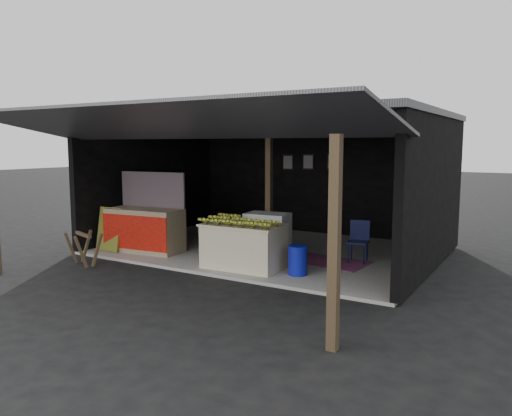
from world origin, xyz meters
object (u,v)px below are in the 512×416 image
Objects in this scene: white_crate at (267,236)px; plastic_chair at (359,238)px; water_barrel at (298,261)px; sawhorse at (84,245)px; banana_table at (244,246)px; neighbor_stall at (145,228)px.

white_crate is 1.83m from plastic_chair.
sawhorse is at bearing -161.83° from water_barrel.
banana_table is 1.12m from water_barrel.
neighbor_stall reaches higher than white_crate.
plastic_chair is (4.36, 1.43, -0.03)m from neighbor_stall.
plastic_chair is at bearing 17.98° from white_crate.
banana_table is 1.88× the size of plastic_chair.
white_crate is at bearing 54.38° from sawhorse.
white_crate is 0.55× the size of neighbor_stall.
banana_table reaches higher than plastic_chair.
white_crate is (0.03, 0.83, 0.05)m from banana_table.
plastic_chair is at bearing 50.70° from sawhorse.
banana_table is 3.10× the size of water_barrel.
water_barrel is (4.05, 1.33, -0.10)m from sawhorse.
water_barrel is at bearing -42.61° from white_crate.
plastic_chair is (1.70, 1.59, 0.06)m from banana_table.
banana_table is 3.21m from sawhorse.
white_crate is 1.14× the size of plastic_chair.
sawhorse is 0.89× the size of plastic_chair.
neighbor_stall is 3.45× the size of water_barrel.
white_crate is 1.89× the size of water_barrel.
plastic_chair is at bearing 68.96° from water_barrel.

